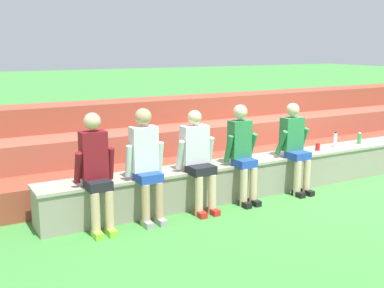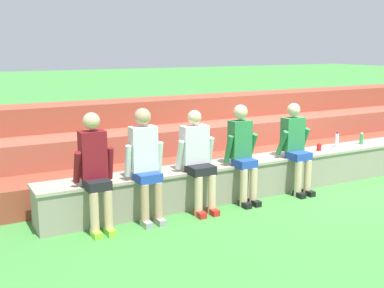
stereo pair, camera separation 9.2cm
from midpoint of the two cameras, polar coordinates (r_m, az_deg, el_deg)
name	(u,v)px [view 1 (the left image)]	position (r m, az deg, el deg)	size (l,w,h in m)	color
ground_plane	(322,186)	(8.21, 15.02, -4.91)	(80.00, 80.00, 0.00)	#428E3D
stone_seating_wall	(312,166)	(8.31, 13.90, -2.52)	(9.17, 0.55, 0.56)	gray
brick_bleachers	(248,136)	(9.67, 6.44, 1.00)	(10.88, 2.32, 1.30)	#99432E
person_far_left	(96,169)	(6.00, -11.86, -2.94)	(0.50, 0.52, 1.49)	#DBAD89
person_left_of_center	(146,161)	(6.24, -5.95, -2.04)	(0.53, 0.51, 1.50)	tan
person_center	(198,157)	(6.61, 0.30, -1.61)	(0.56, 0.56, 1.42)	beige
person_right_of_center	(242,151)	(6.99, 5.68, -0.79)	(0.49, 0.51, 1.46)	beige
person_far_right	(295,145)	(7.61, 11.91, -0.11)	(0.52, 0.54, 1.42)	beige
water_bottle_near_left	(359,138)	(9.02, 19.14, 0.64)	(0.06, 0.06, 0.21)	green
water_bottle_near_right	(335,140)	(8.59, 16.49, 0.48)	(0.06, 0.06, 0.27)	silver
plastic_cup_right_end	(318,147)	(8.25, 14.52, -0.35)	(0.08, 0.08, 0.12)	red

